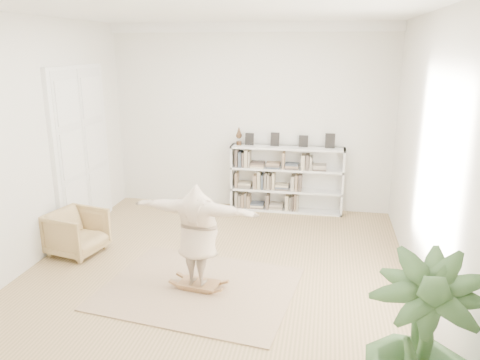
{
  "coord_description": "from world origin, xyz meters",
  "views": [
    {
      "loc": [
        1.47,
        -6.03,
        3.15
      ],
      "look_at": [
        0.27,
        0.4,
        1.29
      ],
      "focal_mm": 35.0,
      "sensor_mm": 36.0,
      "label": 1
    }
  ],
  "objects_px": {
    "armchair": "(77,232)",
    "rocker_board": "(199,284)",
    "houseplant": "(419,349)",
    "bookshelf": "(286,180)",
    "person": "(198,232)"
  },
  "relations": [
    {
      "from": "armchair",
      "to": "bookshelf",
      "type": "bearing_deg",
      "value": -36.85
    },
    {
      "from": "bookshelf",
      "to": "rocker_board",
      "type": "bearing_deg",
      "value": -104.36
    },
    {
      "from": "rocker_board",
      "to": "bookshelf",
      "type": "bearing_deg",
      "value": 83.49
    },
    {
      "from": "person",
      "to": "houseplant",
      "type": "distance_m",
      "value": 3.14
    },
    {
      "from": "bookshelf",
      "to": "rocker_board",
      "type": "distance_m",
      "value": 3.52
    },
    {
      "from": "person",
      "to": "armchair",
      "type": "bearing_deg",
      "value": -11.39
    },
    {
      "from": "armchair",
      "to": "rocker_board",
      "type": "height_order",
      "value": "armchair"
    },
    {
      "from": "armchair",
      "to": "rocker_board",
      "type": "xyz_separation_m",
      "value": [
        2.18,
        -0.76,
        -0.28
      ]
    },
    {
      "from": "armchair",
      "to": "rocker_board",
      "type": "distance_m",
      "value": 2.33
    },
    {
      "from": "person",
      "to": "houseplant",
      "type": "height_order",
      "value": "houseplant"
    },
    {
      "from": "rocker_board",
      "to": "houseplant",
      "type": "bearing_deg",
      "value": -31.72
    },
    {
      "from": "person",
      "to": "houseplant",
      "type": "xyz_separation_m",
      "value": [
        2.42,
        -2.0,
        -0.03
      ]
    },
    {
      "from": "armchair",
      "to": "houseplant",
      "type": "relative_size",
      "value": 0.48
    },
    {
      "from": "armchair",
      "to": "rocker_board",
      "type": "bearing_deg",
      "value": -96.67
    },
    {
      "from": "rocker_board",
      "to": "person",
      "type": "relative_size",
      "value": 0.33
    }
  ]
}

